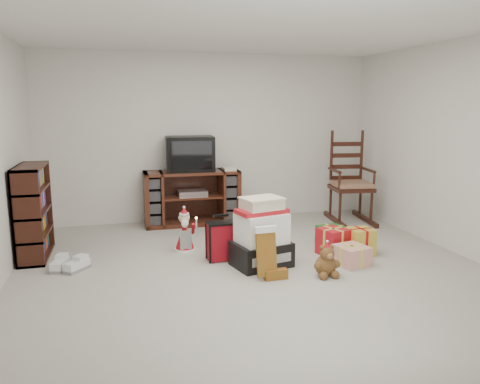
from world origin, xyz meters
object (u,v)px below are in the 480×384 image
crt_television (190,154)px  tv_stand (192,197)px  teddy_bear (326,262)px  rocking_chair (349,189)px  gift_cluster (340,242)px  bookshelf (34,213)px  red_suitcase (223,241)px  sneaker_pair (68,265)px  santa_figurine (259,234)px  gift_pile (262,237)px  mrs_claus_figurine (185,234)px

crt_television → tv_stand: bearing=-69.4°
teddy_bear → crt_television: size_ratio=0.46×
rocking_chair → gift_cluster: (-0.87, -1.49, -0.34)m
bookshelf → red_suitcase: bookshelf is taller
gift_cluster → teddy_bear: bearing=-127.3°
sneaker_pair → gift_cluster: size_ratio=0.46×
tv_stand → santa_figurine: size_ratio=2.27×
santa_figurine → sneaker_pair: (-2.15, -0.05, -0.18)m
bookshelf → santa_figurine: bookshelf is taller
teddy_bear → gift_cluster: teddy_bear is taller
rocking_chair → sneaker_pair: 4.15m
rocking_chair → teddy_bear: 2.52m
teddy_bear → gift_pile: bearing=140.1°
bookshelf → gift_cluster: (3.47, -0.83, -0.37)m
red_suitcase → mrs_claus_figurine: bearing=127.3°
mrs_claus_figurine → sneaker_pair: 1.36m
santa_figurine → tv_stand: bearing=109.3°
teddy_bear → gift_cluster: (0.47, 0.62, -0.00)m
red_suitcase → teddy_bear: (0.92, -0.76, -0.08)m
tv_stand → rocking_chair: (2.33, -0.40, 0.09)m
bookshelf → teddy_bear: bookshelf is taller
mrs_claus_figurine → teddy_bear: bearing=-43.2°
tv_stand → rocking_chair: rocking_chair is taller
rocking_chair → gift_pile: bearing=-131.7°
gift_pile → gift_cluster: (1.02, 0.16, -0.18)m
tv_stand → red_suitcase: bearing=-87.4°
tv_stand → rocking_chair: 2.37m
rocking_chair → sneaker_pair: rocking_chair is taller
gift_cluster → crt_television: size_ratio=1.32×
santa_figurine → red_suitcase: bearing=-162.8°
teddy_bear → santa_figurine: (-0.44, 0.91, 0.09)m
gift_cluster → mrs_claus_figurine: bearing=161.4°
bookshelf → mrs_claus_figurine: (1.71, -0.23, -0.31)m
rocking_chair → teddy_bear: (-1.34, -2.11, -0.34)m
santa_figurine → bookshelf: bearing=168.2°
red_suitcase → teddy_bear: bearing=-41.8°
santa_figurine → crt_television: crt_television is taller
tv_stand → gift_pile: bearing=-77.7°
rocking_chair → bookshelf: bearing=-164.0°
sneaker_pair → teddy_bear: bearing=5.5°
bookshelf → gift_pile: size_ratio=1.43×
santa_figurine → mrs_claus_figurine: size_ratio=1.13×
tv_stand → red_suitcase: tv_stand is taller
red_suitcase → sneaker_pair: (-1.67, 0.09, -0.17)m
rocking_chair → teddy_bear: rocking_chair is taller
tv_stand → santa_figurine: 1.69m
tv_stand → santa_figurine: bearing=-70.7°
gift_pile → gift_cluster: bearing=-5.0°
mrs_claus_figurine → crt_television: crt_television is taller
red_suitcase → crt_television: size_ratio=0.73×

